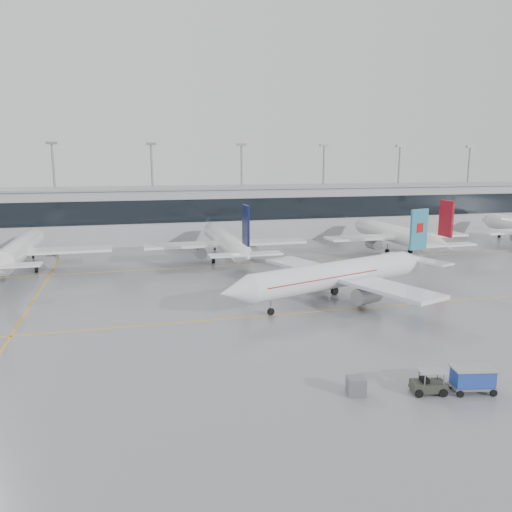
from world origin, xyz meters
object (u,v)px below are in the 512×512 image
object	(u,v)px
baggage_tug	(428,385)
baggage_cart	(473,378)
air_canada_jet	(342,274)
gse_unit	(356,386)

from	to	relation	value
baggage_tug	baggage_cart	world-z (taller)	baggage_cart
baggage_cart	air_canada_jet	bearing A→B (deg)	99.44
air_canada_jet	baggage_cart	xyz separation A→B (m)	(-1.06, -27.43, -2.39)
air_canada_jet	baggage_tug	bearing A→B (deg)	60.89
baggage_tug	baggage_cart	bearing A→B (deg)	-0.00
baggage_cart	gse_unit	xyz separation A→B (m)	(-9.19, 1.96, -0.50)
baggage_cart	baggage_tug	bearing A→B (deg)	180.00
baggage_tug	gse_unit	distance (m)	5.80
air_canada_jet	gse_unit	world-z (taller)	air_canada_jet
air_canada_jet	baggage_tug	xyz separation A→B (m)	(-4.58, -26.70, -2.93)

